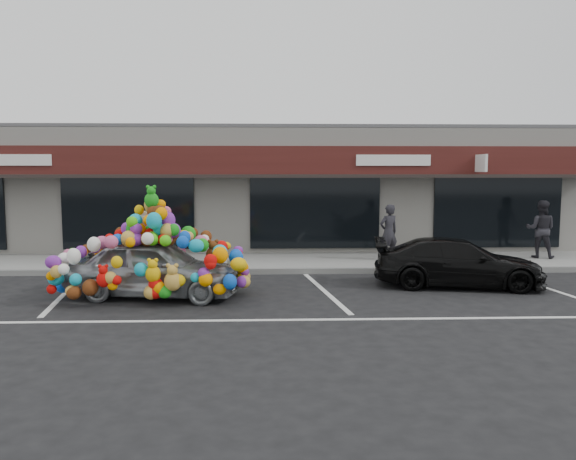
{
  "coord_description": "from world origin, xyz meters",
  "views": [
    {
      "loc": [
        1.49,
        -12.64,
        2.8
      ],
      "look_at": [
        1.98,
        1.4,
        1.32
      ],
      "focal_mm": 35.0,
      "sensor_mm": 36.0,
      "label": 1
    }
  ],
  "objects_px": {
    "pedestrian_a": "(389,232)",
    "pedestrian_b": "(541,229)",
    "toy_car": "(155,261)",
    "black_sedan": "(458,263)"
  },
  "relations": [
    {
      "from": "toy_car",
      "to": "black_sedan",
      "type": "height_order",
      "value": "toy_car"
    },
    {
      "from": "toy_car",
      "to": "black_sedan",
      "type": "distance_m",
      "value": 7.21
    },
    {
      "from": "pedestrian_a",
      "to": "pedestrian_b",
      "type": "xyz_separation_m",
      "value": [
        4.74,
        0.23,
        0.05
      ]
    },
    {
      "from": "toy_car",
      "to": "pedestrian_b",
      "type": "relative_size",
      "value": 2.45
    },
    {
      "from": "pedestrian_b",
      "to": "toy_car",
      "type": "bearing_deg",
      "value": 49.21
    },
    {
      "from": "toy_car",
      "to": "pedestrian_b",
      "type": "distance_m",
      "value": 11.73
    },
    {
      "from": "black_sedan",
      "to": "pedestrian_b",
      "type": "height_order",
      "value": "pedestrian_b"
    },
    {
      "from": "toy_car",
      "to": "pedestrian_a",
      "type": "distance_m",
      "value": 7.4
    },
    {
      "from": "pedestrian_a",
      "to": "pedestrian_b",
      "type": "bearing_deg",
      "value": 160.23
    },
    {
      "from": "black_sedan",
      "to": "pedestrian_a",
      "type": "distance_m",
      "value": 3.41
    }
  ]
}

